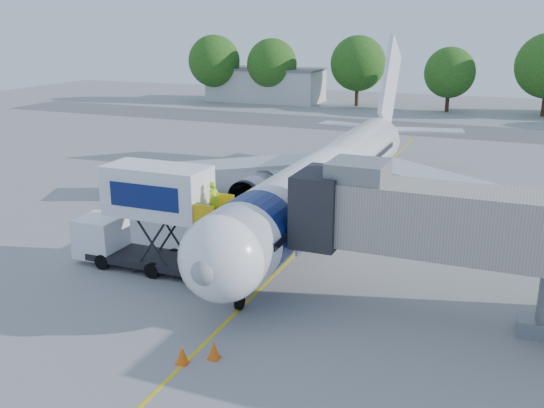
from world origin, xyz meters
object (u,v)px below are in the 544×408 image
at_px(aircraft, 331,176).
at_px(jet_bridge, 439,222).
at_px(catering_hiloader, 148,218).
at_px(ground_tug, 93,388).

relative_size(aircraft, jet_bridge, 2.71).
relative_size(catering_hiloader, ground_tug, 2.23).
distance_m(aircraft, catering_hiloader, 12.77).
bearing_deg(catering_hiloader, aircraft, 60.63).
bearing_deg(aircraft, ground_tug, -93.59).
bearing_deg(ground_tug, jet_bridge, 59.22).
xyz_separation_m(jet_bridge, catering_hiloader, (-14.25, -0.00, -1.58)).
xyz_separation_m(jet_bridge, ground_tug, (-9.37, -10.81, -3.60)).
bearing_deg(catering_hiloader, ground_tug, -65.67).
bearing_deg(aircraft, jet_bridge, -54.30).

